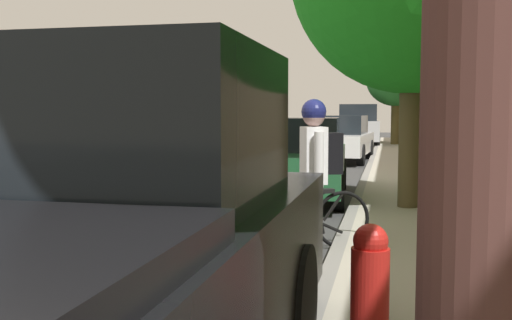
{
  "coord_description": "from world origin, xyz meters",
  "views": [
    {
      "loc": [
        2.52,
        -12.98,
        1.62
      ],
      "look_at": [
        0.66,
        -4.74,
        0.94
      ],
      "focal_mm": 41.52,
      "sensor_mm": 36.0,
      "label": 1
    }
  ],
  "objects": [
    {
      "name": "bicycle_at_curb",
      "position": [
        1.53,
        -6.2,
        0.37
      ],
      "size": [
        1.56,
        0.82,
        0.75
      ],
      "color": "black",
      "rests_on": "ground"
    },
    {
      "name": "ground",
      "position": [
        0.0,
        0.0,
        0.0
      ],
      "size": [
        71.88,
        71.88,
        0.0
      ],
      "primitive_type": "plane",
      "color": "#343434"
    },
    {
      "name": "lane_stripe_bike_edge",
      "position": [
        0.53,
        0.0,
        0.0
      ],
      "size": [
        0.12,
        44.92,
        0.01
      ],
      "primitive_type": "cube",
      "color": "white",
      "rests_on": "ground"
    },
    {
      "name": "parked_suv_silver_far",
      "position": [
        1.06,
        15.53,
        1.03
      ],
      "size": [
        2.15,
        4.79,
        1.99
      ],
      "color": "#B7BABF",
      "rests_on": "ground"
    },
    {
      "name": "parked_pickup_black_nearest",
      "position": [
        1.04,
        -10.94,
        0.9
      ],
      "size": [
        2.03,
        5.3,
        1.95
      ],
      "color": "black",
      "rests_on": "ground"
    },
    {
      "name": "street_tree_corner",
      "position": [
        2.82,
        15.26,
        3.08
      ],
      "size": [
        2.78,
        2.78,
        4.2
      ],
      "color": "brown",
      "rests_on": "sidewalk"
    },
    {
      "name": "cyclist_with_backpack",
      "position": [
        1.75,
        -6.64,
        1.08
      ],
      "size": [
        0.5,
        0.59,
        1.76
      ],
      "color": "#C6B284",
      "rests_on": "ground"
    },
    {
      "name": "parked_sedan_white_mid",
      "position": [
        0.97,
        6.6,
        0.75
      ],
      "size": [
        2.05,
        4.5,
        1.52
      ],
      "color": "white",
      "rests_on": "ground"
    },
    {
      "name": "sidewalk",
      "position": [
        3.9,
        0.0,
        0.08
      ],
      "size": [
        3.64,
        44.92,
        0.15
      ],
      "primitive_type": "cube",
      "color": "#A29B8B",
      "rests_on": "ground"
    },
    {
      "name": "parked_sedan_green_second",
      "position": [
        0.82,
        -1.95,
        0.75
      ],
      "size": [
        2.04,
        4.5,
        1.52
      ],
      "color": "#1E512D",
      "rests_on": "ground"
    },
    {
      "name": "fire_hydrant",
      "position": [
        2.43,
        -9.62,
        0.58
      ],
      "size": [
        0.22,
        0.22,
        0.84
      ],
      "color": "red",
      "rests_on": "sidewalk"
    },
    {
      "name": "curb_edge",
      "position": [
        2.0,
        0.0,
        0.08
      ],
      "size": [
        0.16,
        44.92,
        0.15
      ],
      "primitive_type": "cube",
      "color": "gray",
      "rests_on": "ground"
    },
    {
      "name": "lane_stripe_centre",
      "position": [
        -2.64,
        -0.36,
        0.0
      ],
      "size": [
        0.14,
        44.2,
        0.01
      ],
      "color": "white",
      "rests_on": "ground"
    }
  ]
}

